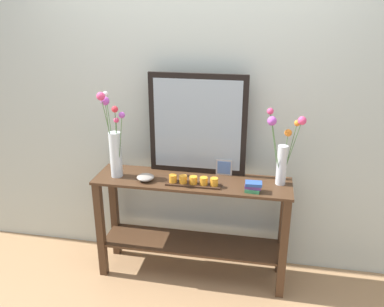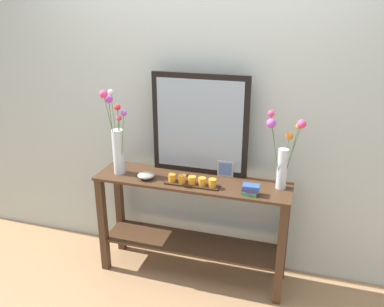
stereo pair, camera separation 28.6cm
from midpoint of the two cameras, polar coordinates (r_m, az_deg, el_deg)
name	(u,v)px [view 2 (the right image)]	position (r m, az deg, el deg)	size (l,w,h in m)	color
ground_plane	(192,273)	(3.36, 2.54, -16.62)	(7.00, 6.00, 0.02)	#A87F56
wall_back	(204,98)	(3.04, 4.39, 7.81)	(6.40, 0.08, 2.70)	beige
console_table	(192,216)	(3.07, 2.69, -8.92)	(1.44, 0.37, 0.81)	#472D1C
mirror_leaning	(200,125)	(2.94, 3.88, 4.00)	(0.72, 0.03, 0.75)	black
tall_vase_left	(117,141)	(2.99, -7.90, 1.72)	(0.22, 0.23, 0.65)	silver
vase_right	(283,155)	(2.81, 15.65, -0.25)	(0.26, 0.17, 0.54)	silver
candle_tray	(192,182)	(2.84, 2.88, -4.05)	(0.39, 0.09, 0.07)	#382316
picture_frame_small	(225,169)	(2.99, 7.48, -2.21)	(0.12, 0.01, 0.12)	#B7B2AD
decorative_bowl	(146,175)	(2.95, -3.77, -3.15)	(0.13, 0.13, 0.05)	#9E9389
book_stack	(251,189)	(2.76, 11.25, -5.09)	(0.12, 0.09, 0.07)	#388E56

